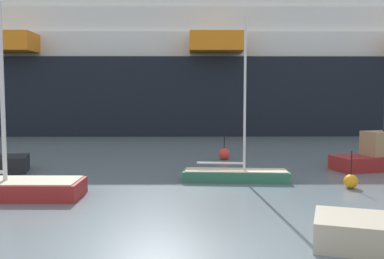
{
  "coord_description": "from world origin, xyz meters",
  "views": [
    {
      "loc": [
        0.99,
        -10.71,
        4.06
      ],
      "look_at": [
        0.0,
        12.13,
        2.18
      ],
      "focal_mm": 40.72,
      "sensor_mm": 36.0,
      "label": 1
    }
  ],
  "objects": [
    {
      "name": "cruise_ship",
      "position": [
        0.77,
        40.03,
        8.63
      ],
      "size": [
        138.28,
        27.01,
        26.81
      ],
      "rotation": [
        0.0,
        0.0,
        0.05
      ],
      "color": "black",
      "rests_on": "ground_plane"
    },
    {
      "name": "channel_buoy_1",
      "position": [
        1.82,
        15.96,
        0.36
      ],
      "size": [
        0.71,
        0.71,
        1.7
      ],
      "color": "red",
      "rests_on": "ground_plane"
    },
    {
      "name": "ground_plane",
      "position": [
        0.0,
        0.0,
        0.0
      ],
      "size": [
        600.0,
        600.0,
        0.0
      ],
      "primitive_type": "plane",
      "color": "slate"
    },
    {
      "name": "fishing_boat_2",
      "position": [
        10.11,
        12.89,
        0.73
      ],
      "size": [
        5.36,
        3.22,
        3.81
      ],
      "rotation": [
        0.0,
        0.0,
        0.3
      ],
      "color": "maroon",
      "rests_on": "ground_plane"
    },
    {
      "name": "channel_buoy_0",
      "position": [
        7.02,
        8.01,
        0.32
      ],
      "size": [
        0.6,
        0.6,
        1.63
      ],
      "color": "orange",
      "rests_on": "ground_plane"
    },
    {
      "name": "sailboat_0",
      "position": [
        2.16,
        9.33,
        0.38
      ],
      "size": [
        4.9,
        1.37,
        7.52
      ],
      "rotation": [
        0.0,
        0.0,
        -0.02
      ],
      "color": "#2D6B51",
      "rests_on": "ground_plane"
    }
  ]
}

